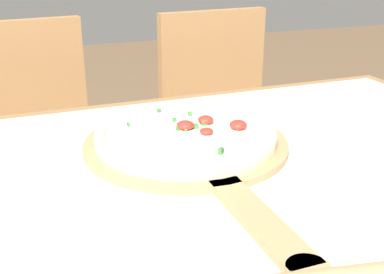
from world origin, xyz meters
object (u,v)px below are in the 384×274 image
pizza_peel (191,149)px  chair_left (34,153)px  chair_right (223,126)px  pizza (186,134)px

pizza_peel → chair_left: (-0.24, 0.68, -0.25)m
chair_right → pizza_peel: bearing=-122.7°
pizza_peel → chair_right: 0.82m
pizza → chair_left: chair_left is taller
pizza_peel → pizza: pizza is taller
pizza_peel → chair_left: 0.77m
chair_left → chair_right: bearing=-5.9°
pizza → pizza_peel: bearing=-91.1°
chair_left → chair_right: (0.61, 0.00, 0.00)m
chair_left → chair_right: 0.61m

